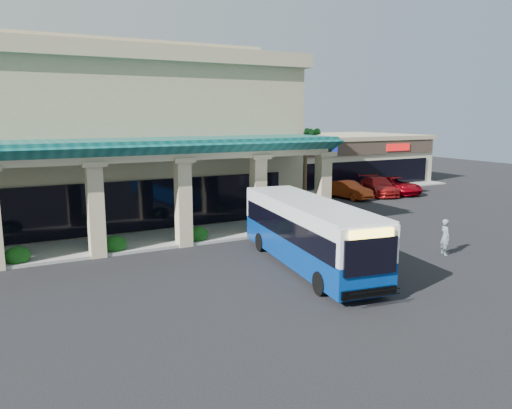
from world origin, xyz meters
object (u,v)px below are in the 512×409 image
car_white (348,190)px  car_red (378,186)px  transit_bus (308,234)px  pedestrian (445,237)px  car_gray (396,185)px

car_white → car_red: bearing=-5.0°
transit_bus → pedestrian: size_ratio=6.01×
transit_bus → car_gray: 24.12m
car_red → car_gray: 1.89m
transit_bus → car_white: 20.00m
pedestrian → car_red: pedestrian is taller
transit_bus → pedestrian: 7.38m
pedestrian → car_white: pedestrian is taller
pedestrian → car_red: 19.17m
car_white → car_red: 3.55m
transit_bus → car_red: size_ratio=2.04×
transit_bus → car_red: bearing=48.9°
transit_bus → pedestrian: bearing=-3.8°
transit_bus → car_gray: transit_bus is taller
transit_bus → car_white: transit_bus is taller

